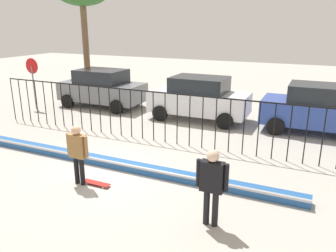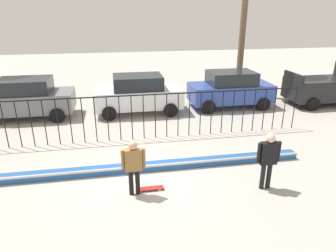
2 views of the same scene
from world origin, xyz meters
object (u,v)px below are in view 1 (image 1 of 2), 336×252
Objects in this scene: skateboarder at (78,150)px; parked_car_white at (199,98)px; camera_operator at (212,181)px; skateboard at (96,183)px; parked_car_gray at (102,88)px; parked_car_blue at (320,109)px; stop_sign at (33,76)px.

parked_car_white is at bearing 108.56° from skateboarder.
skateboarder is 3.78m from camera_operator.
camera_operator reaches higher than skateboard.
camera_operator reaches higher than skateboarder.
skateboarder is at bearing -57.67° from parked_car_gray.
skateboarder is at bearing 16.90° from camera_operator.
camera_operator is at bearing -65.95° from parked_car_white.
parked_car_gray is 10.17m from parked_car_blue.
skateboarder is at bearing -131.01° from parked_car_blue.
skateboard is at bearing -129.19° from parked_car_blue.
camera_operator is (3.32, -0.48, 0.97)m from skateboard.
camera_operator is (3.77, -0.37, 0.05)m from skateboarder.
parked_car_gray is 1.72× the size of stop_sign.
skateboarder is 0.66× the size of stop_sign.
parked_car_blue is 13.16m from stop_sign.
skateboarder is 9.32m from parked_car_blue.
camera_operator is at bearing -28.86° from stop_sign.
skateboarder is at bearing -178.40° from skateboard.
parked_car_gray is at bearing 111.61° from skateboard.
parked_car_blue is at bearing 42.08° from skateboard.
stop_sign reaches higher than skateboard.
camera_operator is at bearing -20.59° from skateboard.
parked_car_blue is 1.72× the size of stop_sign.
parked_car_gray is at bearing -179.03° from parked_car_white.
parked_car_gray is (-4.96, 7.35, 0.91)m from skateboard.
skateboarder is 0.38× the size of parked_car_blue.
camera_operator is 0.40× the size of parked_car_gray.
skateboard is 0.19× the size of parked_car_blue.
stop_sign is (-2.87, -1.68, 0.64)m from parked_car_gray.
skateboard is 7.25m from parked_car_white.
parked_car_blue is at bearing 7.16° from stop_sign.
stop_sign is (-7.82, 5.66, 1.56)m from skateboard.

